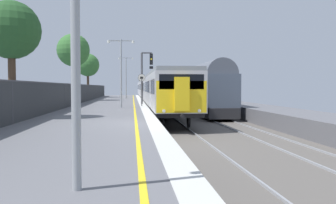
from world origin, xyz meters
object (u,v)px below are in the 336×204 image
speed_limit_sign (142,86)px  background_tree_left (12,32)px  platform_lamp_mid (121,67)px  platform_lamp_far (126,74)px  commuter_train_at_platform (151,89)px  background_tree_right (87,66)px  signal_gantry (145,72)px  freight_train_adjacent_track (184,87)px  background_tree_centre (73,51)px

speed_limit_sign → background_tree_left: background_tree_left is taller
platform_lamp_mid → platform_lamp_far: size_ratio=0.91×
commuter_train_at_platform → background_tree_right: background_tree_right is taller
commuter_train_at_platform → platform_lamp_far: 4.26m
speed_limit_sign → background_tree_left: 13.16m
signal_gantry → commuter_train_at_platform: bearing=85.3°
commuter_train_at_platform → background_tree_left: (-8.36, -32.18, 2.93)m
commuter_train_at_platform → freight_train_adjacent_track: bearing=-47.0°
commuter_train_at_platform → background_tree_centre: size_ratio=8.31×
signal_gantry → background_tree_right: bearing=109.2°
background_tree_centre → platform_lamp_mid: bearing=-68.6°
freight_train_adjacent_track → background_tree_left: 30.62m
platform_lamp_mid → background_tree_left: background_tree_left is taller
platform_lamp_mid → background_tree_centre: 16.45m
background_tree_right → signal_gantry: bearing=-70.8°
background_tree_centre → freight_train_adjacent_track: bearing=16.2°
background_tree_right → platform_lamp_far: bearing=-46.5°
platform_lamp_far → background_tree_right: (-5.86, 6.18, 1.45)m
platform_lamp_far → background_tree_right: size_ratio=0.85×
speed_limit_sign → background_tree_left: size_ratio=0.46×
background_tree_left → speed_limit_sign: bearing=59.7°
platform_lamp_mid → speed_limit_sign: bearing=54.9°
commuter_train_at_platform → platform_lamp_far: bearing=-155.9°
commuter_train_at_platform → speed_limit_sign: 21.11m
commuter_train_at_platform → background_tree_right: size_ratio=9.67×
background_tree_centre → background_tree_right: background_tree_centre is taller
commuter_train_at_platform → signal_gantry: 17.96m
freight_train_adjacent_track → signal_gantry: size_ratio=8.94×
commuter_train_at_platform → platform_lamp_mid: (-3.43, -23.28, 1.76)m
signal_gantry → background_tree_left: (-6.90, -14.36, 1.27)m
background_tree_centre → commuter_train_at_platform: bearing=41.1°
platform_lamp_mid → background_tree_centre: (-5.93, 15.12, 2.64)m
speed_limit_sign → background_tree_centre: size_ratio=0.34×
platform_lamp_far → freight_train_adjacent_track: bearing=-20.4°
background_tree_left → background_tree_right: (-0.93, 36.83, 0.54)m
signal_gantry → background_tree_right: (-7.82, 22.47, 1.81)m
freight_train_adjacent_track → platform_lamp_far: 8.12m
commuter_train_at_platform → freight_train_adjacent_track: freight_train_adjacent_track is taller
freight_train_adjacent_track → signal_gantry: 14.66m
freight_train_adjacent_track → background_tree_left: size_ratio=7.32×
commuter_train_at_platform → background_tree_left: background_tree_left is taller
background_tree_centre → signal_gantry: bearing=-50.7°
freight_train_adjacent_track → platform_lamp_mid: platform_lamp_mid is taller
platform_lamp_far → background_tree_left: 31.06m
signal_gantry → platform_lamp_mid: (-1.97, -5.45, 0.11)m
platform_lamp_far → background_tree_left: bearing=-99.1°
platform_lamp_mid → background_tree_right: size_ratio=0.77×
commuter_train_at_platform → background_tree_left: bearing=-104.6°
platform_lamp_mid → signal_gantry: bearing=70.2°
freight_train_adjacent_track → speed_limit_sign: (-5.85, -16.74, 0.13)m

